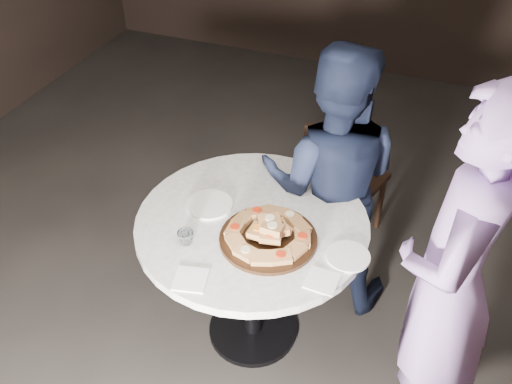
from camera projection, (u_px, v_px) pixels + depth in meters
floor at (269, 358)px, 3.01m from camera, size 7.00×7.00×0.00m
table at (252, 244)px, 2.74m from camera, size 1.23×1.23×0.82m
serving_board at (268, 239)px, 2.53m from camera, size 0.56×0.56×0.02m
focaccia_pile at (269, 232)px, 2.51m from camera, size 0.38×0.39×0.10m
plate_left at (209, 205)px, 2.72m from camera, size 0.28×0.28×0.01m
plate_right at (348, 256)px, 2.45m from camera, size 0.20×0.20×0.01m
water_glass at (186, 238)px, 2.50m from camera, size 0.08×0.08×0.07m
napkin_near at (191, 279)px, 2.35m from camera, size 0.16×0.16×0.01m
napkin_far at (322, 281)px, 2.34m from camera, size 0.14×0.14×0.01m
chair_far at (341, 178)px, 3.43m from camera, size 0.50×0.51×0.85m
diner_navy at (330, 183)px, 2.94m from camera, size 0.82×0.68×1.54m
diner_teal at (450, 282)px, 2.25m from camera, size 0.50×0.69×1.77m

